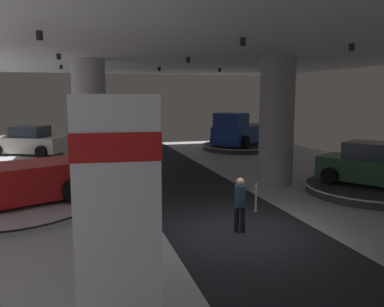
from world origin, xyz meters
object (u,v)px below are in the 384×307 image
(display_car_deep_left, at_px, (29,142))
(display_platform_deep_right, at_px, (242,147))
(column_right, at_px, (277,121))
(visitor_walking_near, at_px, (158,148))
(brand_sign_pylon, at_px, (119,238))
(pickup_truck_deep_right, at_px, (240,132))
(visitor_walking_far, at_px, (240,201))
(display_platform_deep_left, at_px, (29,157))
(display_platform_mid_left, at_px, (8,208))
(display_platform_mid_right, at_px, (374,189))
(column_left, at_px, (90,120))
(display_car_mid_right, at_px, (374,166))

(display_car_deep_left, bearing_deg, display_platform_deep_right, 3.38)
(column_right, height_order, display_car_deep_left, column_right)
(column_right, xyz_separation_m, visitor_walking_near, (-4.06, 6.27, -1.84))
(brand_sign_pylon, height_order, pickup_truck_deep_right, brand_sign_pylon)
(visitor_walking_far, bearing_deg, brand_sign_pylon, -127.12)
(display_platform_deep_left, height_order, display_platform_mid_left, display_platform_deep_left)
(display_platform_deep_right, relative_size, display_car_deep_left, 1.25)
(display_platform_deep_left, distance_m, display_car_deep_left, 0.92)
(pickup_truck_deep_right, bearing_deg, display_platform_deep_left, -177.51)
(display_platform_mid_left, distance_m, visitor_walking_far, 7.88)
(display_car_deep_left, xyz_separation_m, display_platform_mid_right, (14.10, -12.65, -0.92))
(column_left, bearing_deg, visitor_walking_far, -66.75)
(display_platform_deep_right, relative_size, visitor_walking_far, 3.57)
(display_car_mid_right, bearing_deg, visitor_walking_near, 127.56)
(visitor_walking_near, bearing_deg, display_platform_mid_right, -52.46)
(brand_sign_pylon, relative_size, display_car_mid_right, 0.87)
(display_platform_deep_left, bearing_deg, display_platform_mid_right, -41.87)
(visitor_walking_far, bearing_deg, display_car_deep_left, 114.90)
(visitor_walking_near, bearing_deg, brand_sign_pylon, -102.84)
(brand_sign_pylon, xyz_separation_m, visitor_walking_near, (3.88, 17.03, -1.13))
(brand_sign_pylon, xyz_separation_m, display_platform_deep_right, (10.85, 21.45, -1.83))
(brand_sign_pylon, xyz_separation_m, pickup_truck_deep_right, (10.61, 21.24, -0.74))
(display_platform_deep_right, distance_m, display_platform_mid_right, 13.48)
(column_left, height_order, display_car_mid_right, column_left)
(display_platform_deep_left, height_order, visitor_walking_near, visitor_walking_near)
(column_left, distance_m, visitor_walking_far, 9.77)
(pickup_truck_deep_right, relative_size, display_platform_mid_left, 0.94)
(display_platform_mid_right, bearing_deg, display_car_deep_left, 138.11)
(display_car_deep_left, xyz_separation_m, visitor_walking_near, (7.14, -3.59, -0.20))
(pickup_truck_deep_right, relative_size, visitor_walking_near, 3.37)
(pickup_truck_deep_right, distance_m, visitor_walking_far, 17.41)
(display_platform_deep_right, distance_m, visitor_walking_far, 17.71)
(display_platform_mid_left, relative_size, visitor_walking_near, 3.57)
(column_right, relative_size, display_platform_deep_left, 0.99)
(display_car_deep_left, xyz_separation_m, display_car_mid_right, (14.08, -12.62, -0.01))
(column_left, xyz_separation_m, visitor_walking_far, (3.79, -8.81, -1.84))
(pickup_truck_deep_right, height_order, display_car_mid_right, pickup_truck_deep_right)
(column_left, height_order, column_right, same)
(display_platform_mid_left, xyz_separation_m, display_car_mid_right, (13.62, -1.23, 0.97))
(display_platform_mid_right, relative_size, visitor_walking_near, 3.36)
(visitor_walking_near, xyz_separation_m, visitor_walking_far, (0.03, -11.86, 0.00))
(pickup_truck_deep_right, xyz_separation_m, display_platform_mid_right, (0.24, -13.27, -1.12))
(display_platform_deep_right, bearing_deg, pickup_truck_deep_right, -138.49)
(display_car_deep_left, xyz_separation_m, display_platform_mid_left, (0.46, -11.39, -0.98))
(display_car_deep_left, bearing_deg, visitor_walking_near, -26.69)
(display_platform_mid_left, bearing_deg, column_right, 8.14)
(column_left, height_order, display_platform_mid_right, column_left)
(column_right, height_order, display_platform_deep_right, column_right)
(display_platform_deep_left, xyz_separation_m, display_platform_mid_right, (14.13, -12.66, -0.00))
(column_left, bearing_deg, display_platform_deep_right, 34.85)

